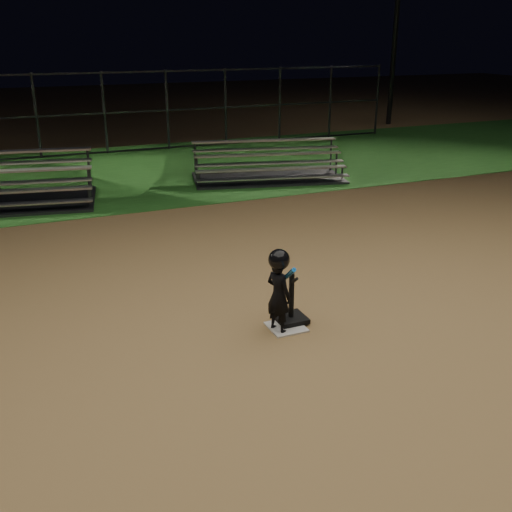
{
  "coord_description": "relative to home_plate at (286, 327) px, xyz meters",
  "views": [
    {
      "loc": [
        -3.07,
        -6.22,
        3.58
      ],
      "look_at": [
        0.0,
        1.0,
        0.65
      ],
      "focal_mm": 41.96,
      "sensor_mm": 36.0,
      "label": 1
    }
  ],
  "objects": [
    {
      "name": "ground",
      "position": [
        0.0,
        0.0,
        -0.01
      ],
      "size": [
        80.0,
        80.0,
        0.0
      ],
      "primitive_type": "plane",
      "color": "#997545",
      "rests_on": "ground"
    },
    {
      "name": "bleacher_right",
      "position": [
        3.21,
        7.72,
        0.18
      ],
      "size": [
        4.16,
        2.7,
        0.94
      ],
      "rotation": [
        0.0,
        0.0,
        -0.23
      ],
      "color": "#B7B7BC",
      "rests_on": "ground"
    },
    {
      "name": "backstop_fence",
      "position": [
        0.0,
        13.0,
        1.24
      ],
      "size": [
        20.08,
        0.08,
        2.5
      ],
      "color": "#38383D",
      "rests_on": "ground"
    },
    {
      "name": "grass_strip",
      "position": [
        0.0,
        10.0,
        -0.01
      ],
      "size": [
        60.0,
        8.0,
        0.01
      ],
      "primitive_type": "cube",
      "color": "#235D1E",
      "rests_on": "ground"
    },
    {
      "name": "child_batter",
      "position": [
        -0.13,
        -0.04,
        0.58
      ],
      "size": [
        0.42,
        0.62,
        1.11
      ],
      "rotation": [
        0.0,
        0.0,
        1.98
      ],
      "color": "black",
      "rests_on": "ground"
    },
    {
      "name": "batting_tee",
      "position": [
        0.13,
        0.12,
        0.13
      ],
      "size": [
        0.38,
        0.38,
        0.67
      ],
      "color": "black",
      "rests_on": "home_plate"
    },
    {
      "name": "home_plate",
      "position": [
        0.0,
        0.0,
        0.0
      ],
      "size": [
        0.45,
        0.45,
        0.02
      ],
      "primitive_type": "cube",
      "color": "beige",
      "rests_on": "ground"
    }
  ]
}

